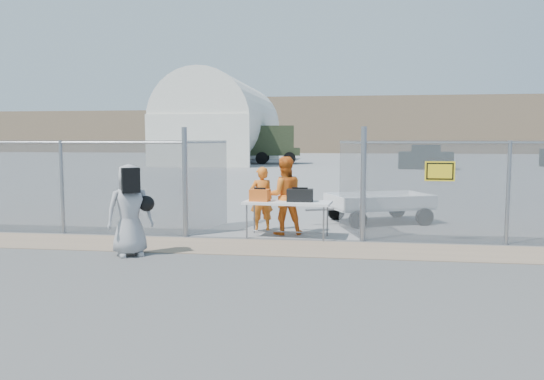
# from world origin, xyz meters

# --- Properties ---
(ground) EXTENTS (160.00, 160.00, 0.00)m
(ground) POSITION_xyz_m (0.00, 0.00, 0.00)
(ground) COLOR #4C4C4C
(tarmac_inside) EXTENTS (160.00, 80.00, 0.01)m
(tarmac_inside) POSITION_xyz_m (0.00, 42.00, 0.01)
(tarmac_inside) COLOR gray
(tarmac_inside) RESTS_ON ground
(dirt_strip) EXTENTS (44.00, 1.60, 0.01)m
(dirt_strip) POSITION_xyz_m (0.00, 1.00, 0.01)
(dirt_strip) COLOR gray
(dirt_strip) RESTS_ON ground
(distant_hills) EXTENTS (140.00, 6.00, 9.00)m
(distant_hills) POSITION_xyz_m (5.00, 78.00, 4.50)
(distant_hills) COLOR #7F684F
(distant_hills) RESTS_ON ground
(chain_link_fence) EXTENTS (40.00, 0.20, 2.20)m
(chain_link_fence) POSITION_xyz_m (0.00, 2.00, 1.10)
(chain_link_fence) COLOR gray
(chain_link_fence) RESTS_ON ground
(quonset_hangar) EXTENTS (9.00, 18.00, 8.00)m
(quonset_hangar) POSITION_xyz_m (-10.00, 40.00, 4.00)
(quonset_hangar) COLOR white
(quonset_hangar) RESTS_ON ground
(folding_table) EXTENTS (2.02, 0.99, 0.83)m
(folding_table) POSITION_xyz_m (0.33, 2.19, 0.41)
(folding_table) COLOR white
(folding_table) RESTS_ON ground
(orange_bag) EXTENTS (0.47, 0.35, 0.27)m
(orange_bag) POSITION_xyz_m (-0.30, 2.14, 0.96)
(orange_bag) COLOR orange
(orange_bag) RESTS_ON folding_table
(black_duffel) EXTENTS (0.59, 0.35, 0.28)m
(black_duffel) POSITION_xyz_m (0.61, 2.20, 0.97)
(black_duffel) COLOR black
(black_duffel) RESTS_ON folding_table
(security_worker_left) EXTENTS (0.67, 0.56, 1.56)m
(security_worker_left) POSITION_xyz_m (-0.39, 2.96, 0.78)
(security_worker_left) COLOR orange
(security_worker_left) RESTS_ON ground
(security_worker_right) EXTENTS (1.05, 0.91, 1.83)m
(security_worker_right) POSITION_xyz_m (0.20, 2.58, 0.91)
(security_worker_right) COLOR orange
(security_worker_right) RESTS_ON ground
(visitor) EXTENTS (1.03, 0.93, 1.76)m
(visitor) POSITION_xyz_m (-2.45, -0.08, 0.88)
(visitor) COLOR #9D9C9F
(visitor) RESTS_ON ground
(utility_trailer) EXTENTS (3.81, 2.92, 0.82)m
(utility_trailer) POSITION_xyz_m (2.51, 4.65, 0.41)
(utility_trailer) COLOR white
(utility_trailer) RESTS_ON ground
(military_truck) EXTENTS (7.43, 3.38, 3.43)m
(military_truck) POSITION_xyz_m (-6.10, 37.92, 1.71)
(military_truck) COLOR #2D3720
(military_truck) RESTS_ON ground
(parked_vehicle_near) EXTENTS (4.12, 2.31, 1.77)m
(parked_vehicle_near) POSITION_xyz_m (7.52, 31.10, 0.88)
(parked_vehicle_near) COLOR black
(parked_vehicle_near) RESTS_ON ground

